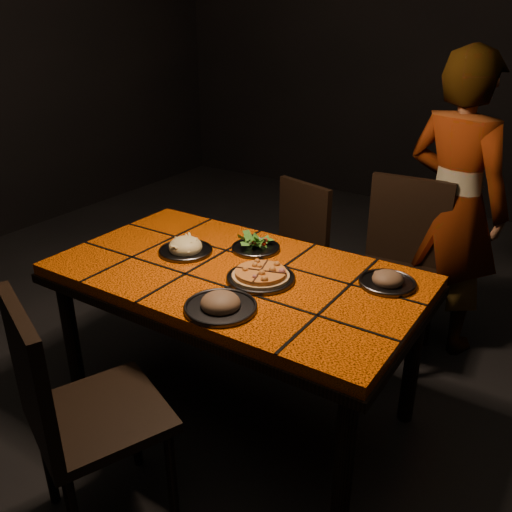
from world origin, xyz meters
The scene contains 11 objects.
room_shell centered at (0.00, 0.00, 1.50)m, with size 6.04×7.04×3.08m.
dining_table centered at (0.00, 0.00, 0.67)m, with size 1.62×0.92×0.75m.
chair_near centered at (-0.09, -0.85, 0.56)m, with size 0.57×0.57×0.97m.
chair_far_left centered at (-0.21, 0.87, 0.50)m, with size 0.49×0.49×0.88m.
chair_far_right centered at (0.43, 0.94, 0.56)m, with size 0.47×0.47×0.98m.
diner centered at (0.62, 1.17, 0.83)m, with size 0.60×0.40×1.65m, color brown.
plate_pizza centered at (0.14, -0.02, 0.77)m, with size 0.30×0.30×0.04m.
plate_pasta centered at (-0.31, 0.03, 0.77)m, with size 0.25×0.25×0.08m.
plate_salad centered at (-0.05, 0.23, 0.78)m, with size 0.23×0.23×0.07m.
plate_mushroom_a centered at (0.15, -0.31, 0.77)m, with size 0.28×0.28×0.09m.
plate_mushroom_b centered at (0.61, 0.23, 0.77)m, with size 0.24×0.24×0.08m.
Camera 1 is at (1.25, -1.74, 1.79)m, focal length 38.00 mm.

